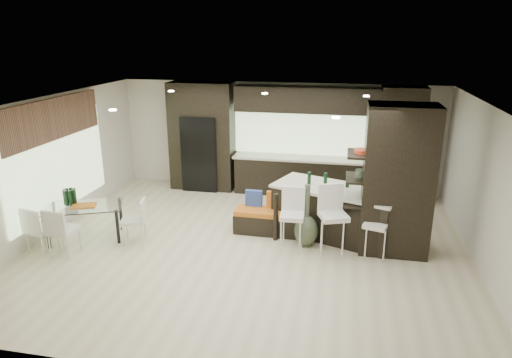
% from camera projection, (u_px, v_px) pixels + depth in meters
% --- Properties ---
extents(ground, '(8.00, 8.00, 0.00)m').
position_uv_depth(ground, '(250.00, 246.00, 8.60)').
color(ground, beige).
rests_on(ground, ground).
extents(back_wall, '(8.00, 0.02, 2.70)m').
position_uv_depth(back_wall, '(279.00, 137.00, 11.46)').
color(back_wall, beige).
rests_on(back_wall, ground).
extents(left_wall, '(0.02, 7.00, 2.70)m').
position_uv_depth(left_wall, '(50.00, 166.00, 8.94)').
color(left_wall, beige).
rests_on(left_wall, ground).
extents(right_wall, '(0.02, 7.00, 2.70)m').
position_uv_depth(right_wall, '(489.00, 193.00, 7.44)').
color(right_wall, beige).
rests_on(right_wall, ground).
extents(ceiling, '(8.00, 7.00, 0.02)m').
position_uv_depth(ceiling, '(249.00, 103.00, 7.78)').
color(ceiling, white).
rests_on(ceiling, ground).
extents(window_left, '(0.04, 3.20, 1.90)m').
position_uv_depth(window_left, '(58.00, 164.00, 9.12)').
color(window_left, '#B2D199').
rests_on(window_left, left_wall).
extents(window_back, '(3.40, 0.04, 1.20)m').
position_uv_depth(window_back, '(303.00, 130.00, 11.25)').
color(window_back, '#B2D199').
rests_on(window_back, back_wall).
extents(stone_accent, '(0.08, 3.00, 0.80)m').
position_uv_depth(stone_accent, '(54.00, 119.00, 8.84)').
color(stone_accent, brown).
rests_on(stone_accent, left_wall).
extents(ceiling_spots, '(4.00, 3.00, 0.02)m').
position_uv_depth(ceiling_spots, '(252.00, 102.00, 8.02)').
color(ceiling_spots, white).
rests_on(ceiling_spots, ceiling).
extents(back_cabinetry, '(6.80, 0.68, 2.70)m').
position_uv_depth(back_cabinetry, '(297.00, 141.00, 11.06)').
color(back_cabinetry, black).
rests_on(back_cabinetry, ground).
extents(refrigerator, '(0.90, 0.68, 1.90)m').
position_uv_depth(refrigerator, '(202.00, 152.00, 11.58)').
color(refrigerator, black).
rests_on(refrigerator, ground).
extents(partition_column, '(1.20, 0.80, 2.70)m').
position_uv_depth(partition_column, '(397.00, 180.00, 8.08)').
color(partition_column, black).
rests_on(partition_column, ground).
extents(kitchen_island, '(2.61, 1.81, 1.00)m').
position_uv_depth(kitchen_island, '(335.00, 212.00, 8.91)').
color(kitchen_island, black).
rests_on(kitchen_island, ground).
extents(stool_left, '(0.44, 0.44, 0.96)m').
position_uv_depth(stool_left, '(292.00, 227.00, 8.29)').
color(stool_left, silver).
rests_on(stool_left, ground).
extents(stool_mid, '(0.59, 0.59, 1.05)m').
position_uv_depth(stool_mid, '(333.00, 229.00, 8.12)').
color(stool_mid, silver).
rests_on(stool_mid, ground).
extents(stool_right, '(0.49, 0.49, 0.88)m').
position_uv_depth(stool_right, '(375.00, 235.00, 8.04)').
color(stool_right, silver).
rests_on(stool_right, ground).
extents(bench, '(1.27, 0.51, 0.49)m').
position_uv_depth(bench, '(266.00, 221.00, 9.14)').
color(bench, black).
rests_on(bench, ground).
extents(floor_vase, '(0.53, 0.53, 1.21)m').
position_uv_depth(floor_vase, '(307.00, 216.00, 8.46)').
color(floor_vase, '#424F38').
rests_on(floor_vase, ground).
extents(dining_table, '(1.61, 1.27, 0.68)m').
position_uv_depth(dining_table, '(86.00, 222.00, 8.84)').
color(dining_table, white).
rests_on(dining_table, ground).
extents(chair_near, '(0.49, 0.49, 0.85)m').
position_uv_depth(chair_near, '(64.00, 233.00, 8.15)').
color(chair_near, silver).
rests_on(chair_near, ground).
extents(chair_far, '(0.55, 0.55, 0.84)m').
position_uv_depth(chair_far, '(42.00, 232.00, 8.24)').
color(chair_far, silver).
rests_on(chair_far, ground).
extents(chair_end, '(0.53, 0.53, 0.80)m').
position_uv_depth(chair_end, '(134.00, 224.00, 8.63)').
color(chair_end, silver).
rests_on(chair_end, ground).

